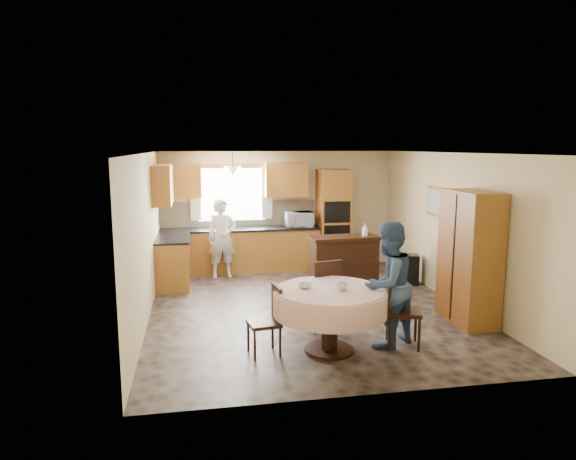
% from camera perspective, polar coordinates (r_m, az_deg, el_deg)
% --- Properties ---
extents(floor, '(5.00, 6.00, 0.01)m').
position_cam_1_polar(floor, '(8.45, 2.18, -8.66)').
color(floor, brown).
rests_on(floor, ground).
extents(ceiling, '(5.00, 6.00, 0.01)m').
position_cam_1_polar(ceiling, '(8.04, 2.29, 8.54)').
color(ceiling, white).
rests_on(ceiling, wall_back).
extents(wall_back, '(5.00, 0.02, 2.50)m').
position_cam_1_polar(wall_back, '(11.07, -1.11, 2.27)').
color(wall_back, '#D5BE88').
rests_on(wall_back, floor).
extents(wall_front, '(5.00, 0.02, 2.50)m').
position_cam_1_polar(wall_front, '(5.33, 9.23, -5.56)').
color(wall_front, '#D5BE88').
rests_on(wall_front, floor).
extents(wall_left, '(0.02, 6.00, 2.50)m').
position_cam_1_polar(wall_left, '(8.00, -15.52, -0.79)').
color(wall_left, '#D5BE88').
rests_on(wall_left, floor).
extents(wall_right, '(0.02, 6.00, 2.50)m').
position_cam_1_polar(wall_right, '(9.03, 17.93, 0.21)').
color(wall_right, '#D5BE88').
rests_on(wall_right, floor).
extents(window, '(1.40, 0.03, 1.10)m').
position_cam_1_polar(window, '(10.90, -6.31, 3.96)').
color(window, white).
rests_on(window, wall_back).
extents(curtain_left, '(0.22, 0.02, 1.15)m').
position_cam_1_polar(curtain_left, '(10.82, -10.26, 4.09)').
color(curtain_left, white).
rests_on(curtain_left, wall_back).
extents(curtain_right, '(0.22, 0.02, 1.15)m').
position_cam_1_polar(curtain_right, '(10.93, -2.35, 4.28)').
color(curtain_right, white).
rests_on(curtain_right, wall_back).
extents(base_cab_back, '(3.30, 0.60, 0.88)m').
position_cam_1_polar(base_cab_back, '(10.81, -5.30, -2.29)').
color(base_cab_back, '#BA8331').
rests_on(base_cab_back, floor).
extents(counter_back, '(3.30, 0.64, 0.04)m').
position_cam_1_polar(counter_back, '(10.73, -5.34, 0.11)').
color(counter_back, black).
rests_on(counter_back, base_cab_back).
extents(base_cab_left, '(0.60, 1.20, 0.88)m').
position_cam_1_polar(base_cab_left, '(9.90, -12.66, -3.56)').
color(base_cab_left, '#BA8331').
rests_on(base_cab_left, floor).
extents(counter_left, '(0.64, 1.20, 0.04)m').
position_cam_1_polar(counter_left, '(9.81, -12.76, -0.94)').
color(counter_left, black).
rests_on(counter_left, base_cab_left).
extents(backsplash, '(3.30, 0.02, 0.55)m').
position_cam_1_polar(backsplash, '(10.97, -5.49, 1.80)').
color(backsplash, tan).
rests_on(backsplash, wall_back).
extents(wall_cab_left, '(0.85, 0.33, 0.72)m').
position_cam_1_polar(wall_cab_left, '(10.71, -11.91, 5.38)').
color(wall_cab_left, '#BB802E').
rests_on(wall_cab_left, wall_back).
extents(wall_cab_right, '(0.90, 0.33, 0.72)m').
position_cam_1_polar(wall_cab_right, '(10.87, -0.20, 5.64)').
color(wall_cab_right, '#BB802E').
rests_on(wall_cab_right, wall_back).
extents(wall_cab_side, '(0.33, 1.20, 0.72)m').
position_cam_1_polar(wall_cab_side, '(9.70, -13.77, 4.92)').
color(wall_cab_side, '#BB802E').
rests_on(wall_cab_side, wall_left).
extents(oven_tower, '(0.66, 0.62, 2.12)m').
position_cam_1_polar(oven_tower, '(11.04, 5.06, 1.22)').
color(oven_tower, '#BA8331').
rests_on(oven_tower, floor).
extents(oven_upper, '(0.56, 0.01, 0.45)m').
position_cam_1_polar(oven_upper, '(10.71, 5.51, 1.99)').
color(oven_upper, black).
rests_on(oven_upper, oven_tower).
extents(oven_lower, '(0.56, 0.01, 0.45)m').
position_cam_1_polar(oven_lower, '(10.79, 5.47, -0.64)').
color(oven_lower, black).
rests_on(oven_lower, oven_tower).
extents(pendant, '(0.36, 0.36, 0.18)m').
position_cam_1_polar(pendant, '(10.39, -6.17, 6.57)').
color(pendant, beige).
rests_on(pendant, ceiling).
extents(sideboard, '(1.32, 0.63, 0.91)m').
position_cam_1_polar(sideboard, '(9.57, 6.18, -3.73)').
color(sideboard, '#321A0D').
rests_on(sideboard, floor).
extents(space_heater, '(0.49, 0.40, 0.58)m').
position_cam_1_polar(space_heater, '(10.04, 13.09, -4.28)').
color(space_heater, black).
rests_on(space_heater, floor).
extents(cupboard, '(0.51, 1.03, 1.97)m').
position_cam_1_polar(cupboard, '(8.05, 19.51, -2.87)').
color(cupboard, '#BA8331').
rests_on(cupboard, floor).
extents(dining_table, '(1.44, 1.44, 0.82)m').
position_cam_1_polar(dining_table, '(6.58, 4.66, -8.09)').
color(dining_table, '#321A0D').
rests_on(dining_table, floor).
extents(chair_left, '(0.43, 0.43, 0.88)m').
position_cam_1_polar(chair_left, '(6.54, -2.09, -9.61)').
color(chair_left, '#321A0D').
rests_on(chair_left, floor).
extents(chair_back, '(0.53, 0.53, 1.03)m').
position_cam_1_polar(chair_back, '(7.36, 4.04, -6.78)').
color(chair_back, '#321A0D').
rests_on(chair_back, floor).
extents(chair_right, '(0.55, 0.55, 1.01)m').
position_cam_1_polar(chair_right, '(6.92, 12.04, -8.14)').
color(chair_right, '#321A0D').
rests_on(chair_right, floor).
extents(framed_picture, '(0.06, 0.63, 0.52)m').
position_cam_1_polar(framed_picture, '(9.50, 16.13, 3.06)').
color(framed_picture, gold).
rests_on(framed_picture, wall_right).
extents(microwave, '(0.58, 0.39, 0.32)m').
position_cam_1_polar(microwave, '(10.82, 1.22, 1.19)').
color(microwave, silver).
rests_on(microwave, counter_back).
extents(person_sink, '(0.62, 0.45, 1.58)m').
position_cam_1_polar(person_sink, '(10.30, -7.34, -0.93)').
color(person_sink, silver).
rests_on(person_sink, floor).
extents(person_dining, '(1.01, 0.95, 1.65)m').
position_cam_1_polar(person_dining, '(6.84, 11.02, -5.96)').
color(person_dining, '#375279').
rests_on(person_dining, floor).
extents(bowl_sideboard, '(0.25, 0.25, 0.05)m').
position_cam_1_polar(bowl_sideboard, '(9.38, 4.05, -0.96)').
color(bowl_sideboard, '#B2B2B2').
rests_on(bowl_sideboard, sideboard).
extents(bottle_sideboard, '(0.14, 0.14, 0.28)m').
position_cam_1_polar(bottle_sideboard, '(9.58, 8.54, -0.13)').
color(bottle_sideboard, silver).
rests_on(bottle_sideboard, sideboard).
extents(cup_table, '(0.14, 0.14, 0.10)m').
position_cam_1_polar(cup_table, '(6.49, 6.06, -6.24)').
color(cup_table, '#B2B2B2').
rests_on(cup_table, dining_table).
extents(bowl_table, '(0.20, 0.20, 0.06)m').
position_cam_1_polar(bowl_table, '(6.56, 1.88, -6.22)').
color(bowl_table, '#B2B2B2').
rests_on(bowl_table, dining_table).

